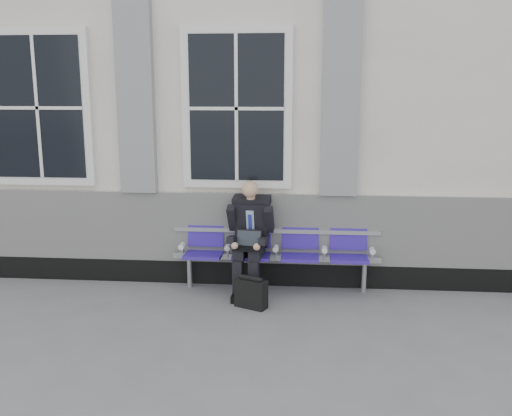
{
  "coord_description": "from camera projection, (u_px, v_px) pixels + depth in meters",
  "views": [
    {
      "loc": [
        1.19,
        -5.53,
        2.5
      ],
      "look_at": [
        0.63,
        0.9,
        1.13
      ],
      "focal_mm": 40.0,
      "sensor_mm": 36.0,
      "label": 1
    }
  ],
  "objects": [
    {
      "name": "station_building",
      "position": [
        229.0,
        105.0,
        8.94
      ],
      "size": [
        14.4,
        4.4,
        4.49
      ],
      "color": "white",
      "rests_on": "ground"
    },
    {
      "name": "businessman",
      "position": [
        250.0,
        233.0,
        6.97
      ],
      "size": [
        0.58,
        0.78,
        1.4
      ],
      "color": "black",
      "rests_on": "ground"
    },
    {
      "name": "ground",
      "position": [
        189.0,
        329.0,
        6.01
      ],
      "size": [
        70.0,
        70.0,
        0.0
      ],
      "primitive_type": "plane",
      "color": "slate",
      "rests_on": "ground"
    },
    {
      "name": "briefcase",
      "position": [
        251.0,
        293.0,
        6.58
      ],
      "size": [
        0.4,
        0.3,
        0.38
      ],
      "color": "black",
      "rests_on": "ground"
    },
    {
      "name": "bench",
      "position": [
        276.0,
        247.0,
        7.12
      ],
      "size": [
        2.6,
        0.47,
        0.91
      ],
      "color": "#9EA0A3",
      "rests_on": "ground"
    }
  ]
}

